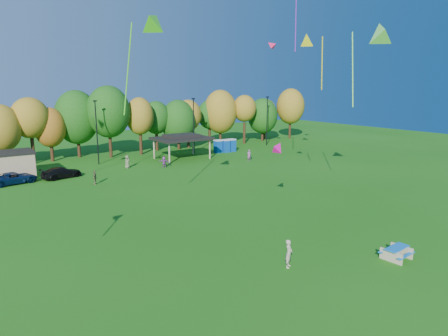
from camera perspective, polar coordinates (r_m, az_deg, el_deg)
ground at (r=25.39m, az=8.40°, el=-14.52°), size 160.00×160.00×0.00m
tree_line at (r=63.76m, az=-21.93°, el=6.20°), size 93.57×10.55×11.15m
lamp_posts at (r=59.38m, az=-17.72°, el=5.15°), size 64.50×0.25×9.09m
utility_building at (r=55.40m, az=-28.71°, el=0.40°), size 6.30×4.30×3.25m
pavilion at (r=61.62m, az=-6.06°, el=4.30°), size 8.20×6.20×3.77m
porta_potties at (r=67.58m, az=0.17°, el=3.20°), size 3.75×1.54×2.18m
picnic_table at (r=28.97m, az=23.42°, el=-10.96°), size 1.98×1.68×0.82m
kite_flyer at (r=25.72m, az=9.23°, el=-11.97°), size 0.79×0.72×1.81m
car_c at (r=51.95m, az=-27.77°, el=-1.27°), size 5.18×3.01×1.36m
car_d at (r=52.60m, az=-22.20°, el=-0.61°), size 5.08×2.92×1.39m
far_person_0 at (r=48.00m, az=-17.98°, el=-1.27°), size 0.85×1.03×1.65m
far_person_1 at (r=55.64m, az=-8.57°, el=0.88°), size 1.25×1.45×1.57m
far_person_2 at (r=60.07m, az=3.60°, el=1.84°), size 0.69×0.54×1.67m
far_person_5 at (r=56.13m, az=-13.65°, el=0.87°), size 1.01×0.85×1.77m
kite_1 at (r=33.78m, az=7.73°, el=3.01°), size 1.59×1.35×1.38m
kite_2 at (r=55.69m, az=6.72°, el=17.09°), size 1.63×1.77×1.45m
kite_3 at (r=38.65m, az=21.43°, el=17.71°), size 4.05×4.30×7.89m
kite_5 at (r=39.20m, az=11.81°, el=17.53°), size 3.08×2.52×5.51m
kite_12 at (r=29.83m, az=-10.02°, el=19.88°), size 3.72×3.89×7.60m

